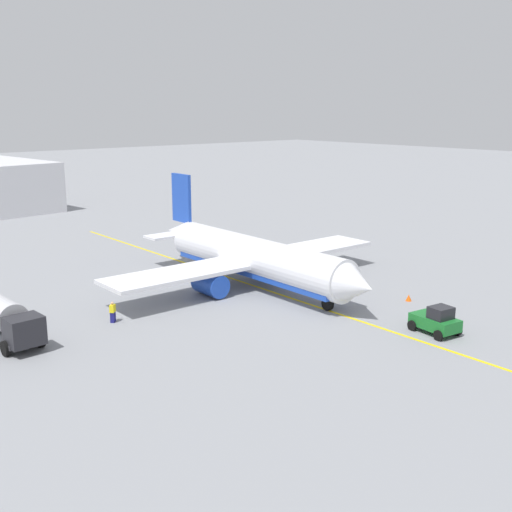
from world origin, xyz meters
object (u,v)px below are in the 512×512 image
airplane (253,258)px  pushback_tug (436,321)px  safety_cone_nose (409,298)px  fuel_tanker (1,316)px  refueling_worker (113,312)px

airplane → pushback_tug: 19.28m
safety_cone_nose → fuel_tanker: bearing=-114.8°
fuel_tanker → safety_cone_nose: (14.09, 30.54, -1.43)m
airplane → refueling_worker: airplane is taller
fuel_tanker → pushback_tug: size_ratio=2.75×
airplane → fuel_tanker: 23.37m
pushback_tug → refueling_worker: (-18.21, -17.31, -0.19)m
airplane → pushback_tug: bearing=5.7°
pushback_tug → refueling_worker: bearing=-136.5°
airplane → refueling_worker: bearing=-86.7°
airplane → fuel_tanker: (-1.30, -23.32, -0.96)m
pushback_tug → refueling_worker: 25.13m
pushback_tug → refueling_worker: pushback_tug is taller
fuel_tanker → safety_cone_nose: size_ratio=17.82×
airplane → safety_cone_nose: bearing=29.4°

